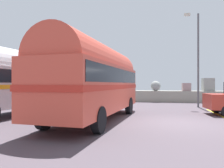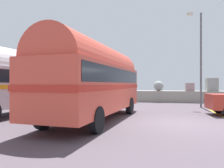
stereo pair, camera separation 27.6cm
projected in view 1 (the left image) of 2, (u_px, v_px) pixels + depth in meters
ground at (177, 123)px, 9.72m from camera, size 32.00×26.00×0.02m
breakwater at (168, 94)px, 21.26m from camera, size 31.36×2.25×2.48m
vintage_coach at (96, 78)px, 10.42m from camera, size 3.20×8.77×3.70m
second_coach at (14, 79)px, 12.33m from camera, size 3.56×8.83×3.70m
lamp_post at (197, 55)px, 16.28m from camera, size 1.12×0.42×7.07m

